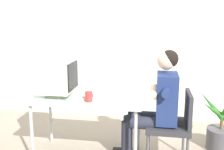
{
  "coord_description": "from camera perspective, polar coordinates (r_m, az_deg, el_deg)",
  "views": [
    {
      "loc": [
        0.76,
        -2.87,
        1.6
      ],
      "look_at": [
        0.28,
        0.0,
        0.99
      ],
      "focal_mm": 43.34,
      "sensor_mm": 36.0,
      "label": 1
    }
  ],
  "objects": [
    {
      "name": "crt_monitor",
      "position": [
        3.1,
        -11.5,
        -0.13
      ],
      "size": [
        0.38,
        0.39,
        0.42
      ],
      "color": "beige",
      "rests_on": "desk"
    },
    {
      "name": "person_seated",
      "position": [
        3.02,
        9.31,
        -5.78
      ],
      "size": [
        0.72,
        0.56,
        1.28
      ],
      "color": "navy",
      "rests_on": "ground_plane"
    },
    {
      "name": "keyboard",
      "position": [
        3.12,
        -4.75,
        -3.93
      ],
      "size": [
        0.2,
        0.44,
        0.03
      ],
      "color": "beige",
      "rests_on": "desk"
    },
    {
      "name": "potted_plant",
      "position": [
        3.65,
        22.03,
        -10.33
      ],
      "size": [
        0.69,
        0.66,
        0.8
      ],
      "color": "#4C4C51",
      "rests_on": "ground_plane"
    },
    {
      "name": "wall_back",
      "position": [
        4.3,
        3.35,
        10.55
      ],
      "size": [
        8.0,
        0.1,
        3.0
      ],
      "primitive_type": "cube",
      "color": "silver",
      "rests_on": "ground_plane"
    },
    {
      "name": "office_chair",
      "position": [
        3.09,
        12.82,
        -9.64
      ],
      "size": [
        0.47,
        0.47,
        0.83
      ],
      "color": "#4C4C51",
      "rests_on": "ground_plane"
    },
    {
      "name": "desk",
      "position": [
        3.11,
        -5.14,
        -5.33
      ],
      "size": [
        1.26,
        0.66,
        0.74
      ],
      "color": "#B7B7BC",
      "rests_on": "ground_plane"
    },
    {
      "name": "desk_mug",
      "position": [
        2.87,
        -4.87,
        -4.51
      ],
      "size": [
        0.08,
        0.09,
        0.11
      ],
      "color": "red",
      "rests_on": "desk"
    }
  ]
}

